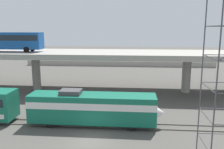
% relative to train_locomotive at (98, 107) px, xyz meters
% --- Properties ---
extents(ground_plane, '(260.00, 260.00, 0.00)m').
position_rel_train_locomotive_xyz_m(ground_plane, '(-0.34, -4.00, -2.19)').
color(ground_plane, '#4C4944').
extents(rail_strip_near, '(110.00, 0.12, 0.12)m').
position_rel_train_locomotive_xyz_m(rail_strip_near, '(-0.34, -0.74, -2.13)').
color(rail_strip_near, '#59544C').
rests_on(rail_strip_near, ground_plane).
extents(rail_strip_far, '(110.00, 0.12, 0.12)m').
position_rel_train_locomotive_xyz_m(rail_strip_far, '(-0.34, 0.74, -2.13)').
color(rail_strip_far, '#59544C').
rests_on(rail_strip_far, ground_plane).
extents(train_locomotive, '(15.59, 3.04, 4.18)m').
position_rel_train_locomotive_xyz_m(train_locomotive, '(0.00, 0.00, 0.00)').
color(train_locomotive, '#14664C').
rests_on(train_locomotive, ground_plane).
extents(highway_overpass, '(96.00, 11.25, 7.08)m').
position_rel_train_locomotive_xyz_m(highway_overpass, '(-0.34, 16.00, 4.24)').
color(highway_overpass, '#9E998E').
rests_on(highway_overpass, ground_plane).
extents(transit_bus_on_overpass, '(12.00, 2.68, 3.40)m').
position_rel_train_locomotive_xyz_m(transit_bus_on_overpass, '(-18.05, 14.62, 6.94)').
color(transit_bus_on_overpass, '#14478C').
rests_on(transit_bus_on_overpass, highway_overpass).
extents(pier_parking_lot, '(56.24, 13.50, 1.56)m').
position_rel_train_locomotive_xyz_m(pier_parking_lot, '(-0.34, 51.00, -1.41)').
color(pier_parking_lot, '#9E998E').
rests_on(pier_parking_lot, ground_plane).
extents(parked_car_0, '(4.44, 1.88, 1.50)m').
position_rel_train_locomotive_xyz_m(parked_car_0, '(6.33, 53.03, 0.14)').
color(parked_car_0, maroon).
rests_on(parked_car_0, pier_parking_lot).
extents(parked_car_1, '(4.09, 1.89, 1.50)m').
position_rel_train_locomotive_xyz_m(parked_car_1, '(15.09, 49.65, 0.14)').
color(parked_car_1, '#515459').
rests_on(parked_car_1, pier_parking_lot).
extents(parked_car_2, '(4.40, 1.99, 1.50)m').
position_rel_train_locomotive_xyz_m(parked_car_2, '(-4.65, 50.20, 0.14)').
color(parked_car_2, black).
rests_on(parked_car_2, pier_parking_lot).
extents(parked_car_3, '(4.12, 1.89, 1.50)m').
position_rel_train_locomotive_xyz_m(parked_car_3, '(21.15, 51.80, 0.14)').
color(parked_car_3, navy).
rests_on(parked_car_3, pier_parking_lot).
extents(parked_car_4, '(4.57, 1.87, 1.50)m').
position_rel_train_locomotive_xyz_m(parked_car_4, '(-15.38, 48.28, 0.14)').
color(parked_car_4, silver).
rests_on(parked_car_4, pier_parking_lot).
extents(parked_car_5, '(4.23, 1.97, 1.50)m').
position_rel_train_locomotive_xyz_m(parked_car_5, '(9.38, 49.65, 0.14)').
color(parked_car_5, '#9E998C').
rests_on(parked_car_5, pier_parking_lot).
extents(harbor_water, '(140.00, 36.00, 0.01)m').
position_rel_train_locomotive_xyz_m(harbor_water, '(-0.34, 74.00, -2.19)').
color(harbor_water, navy).
rests_on(harbor_water, ground_plane).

